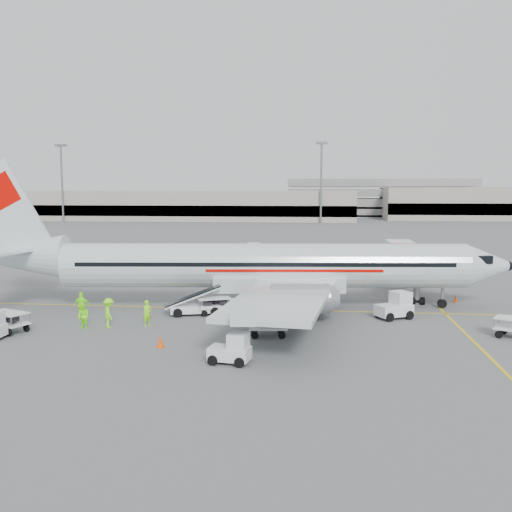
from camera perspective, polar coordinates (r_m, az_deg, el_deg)
The scene contains 23 objects.
ground at distance 42.87m, azimuth -0.30°, elevation -5.35°, with size 360.00×360.00×0.00m, color #56595B.
stripe_lead at distance 42.87m, azimuth -0.30°, elevation -5.35°, with size 44.00×0.20×0.01m, color yellow.
stripe_cross at distance 35.96m, azimuth 21.05°, elevation -8.11°, with size 0.20×20.00×0.01m, color yellow.
terminal_west at distance 177.51m, azimuth -8.24°, elevation 5.04°, with size 110.00×22.00×9.00m, color gray, non-canonical shape.
parking_garage at distance 202.67m, azimuth 12.20°, elevation 5.84°, with size 62.00×24.00×14.00m, color slate, non-canonical shape.
treeline at distance 216.80m, azimuth 5.17°, elevation 4.93°, with size 300.00×3.00×6.00m, color black, non-canonical shape.
mast_west at distance 176.40m, azimuth -18.82°, elevation 6.86°, with size 3.20×1.20×22.00m, color slate, non-canonical shape.
mast_center at distance 159.68m, azimuth 6.53°, elevation 7.24°, with size 3.20×1.20×22.00m, color slate, non-canonical shape.
aircraft at distance 42.76m, azimuth 0.87°, elevation 2.05°, with size 39.82×31.21×10.98m, color silver, non-canonical shape.
jet_bridge at distance 51.64m, azimuth 14.76°, elevation -1.18°, with size 3.00×16.02×4.20m, color silver, non-canonical shape.
belt_loader at distance 41.05m, azimuth -6.07°, elevation -4.07°, with size 4.82×1.81×2.61m, color silver, non-canonical shape.
tug_fore at distance 40.77m, azimuth 13.62°, elevation -4.81°, with size 2.43×1.39×1.88m, color silver, non-canonical shape.
tug_mid at distance 29.62m, azimuth -2.67°, elevation -9.17°, with size 2.09×1.20×1.61m, color silver, non-canonical shape.
cart_loaded_a at distance 41.20m, azimuth -4.25°, elevation -4.99°, with size 2.35×1.39×1.22m, color silver, non-canonical shape.
cart_loaded_b at distance 39.09m, azimuth -23.56°, elevation -6.09°, with size 2.50×1.48×1.31m, color silver, non-canonical shape.
cart_empty_a at distance 34.97m, azimuth 1.19°, elevation -7.05°, with size 2.35×1.39×1.22m, color silver, non-canonical shape.
cone_nose at distance 48.39m, azimuth 19.32°, elevation -4.01°, with size 0.35×0.35×0.58m, color #FF4703.
cone_port at distance 62.22m, azimuth -0.10°, elevation -1.36°, with size 0.37×0.37×0.60m, color #FF4703.
cone_stbd at distance 33.10m, azimuth -9.56°, elevation -8.40°, with size 0.43×0.43×0.70m, color #FF4703.
crew_a at distance 38.23m, azimuth -10.80°, elevation -5.63°, with size 0.62×0.41×1.70m, color #7FF312.
crew_b at distance 38.34m, azimuth -16.87°, elevation -5.79°, with size 0.81×0.63×1.66m, color #7FF312.
crew_c at distance 38.29m, azimuth -14.50°, elevation -5.53°, with size 1.25×0.72×1.93m, color #7FF312.
crew_d at distance 41.32m, azimuth -17.04°, elevation -4.76°, with size 1.10×0.46×1.88m, color #7FF312.
Camera 1 is at (4.94, -41.67, 8.80)m, focal length 40.00 mm.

